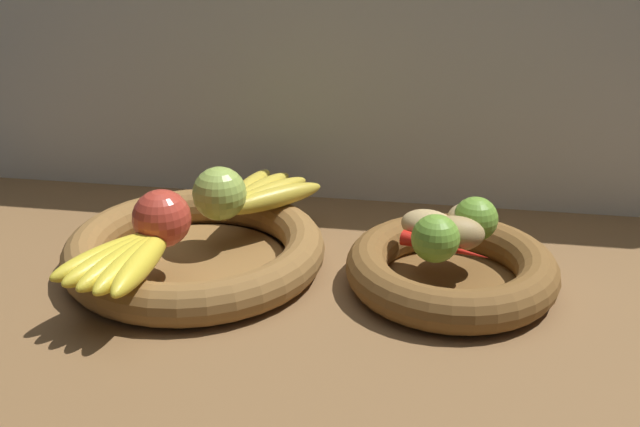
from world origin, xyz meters
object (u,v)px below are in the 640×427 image
at_px(banana_bunch_front, 126,258).
at_px(lime_near, 435,238).
at_px(lime_far, 475,219).
at_px(potato_large, 454,233).
at_px(apple_green_back, 220,194).
at_px(fruit_bowl_right, 451,269).
at_px(potato_back, 468,222).
at_px(banana_bunch_back, 260,194).
at_px(fruit_bowl_left, 195,250).
at_px(potato_oblong, 429,226).
at_px(apple_red_front, 162,218).
at_px(chili_pepper, 445,247).

height_order(banana_bunch_front, lime_near, lime_near).
relative_size(banana_bunch_front, lime_far, 3.06).
bearing_deg(potato_large, apple_green_back, 171.73).
distance_m(fruit_bowl_right, potato_back, 0.07).
relative_size(fruit_bowl_right, banana_bunch_back, 1.53).
xyz_separation_m(fruit_bowl_left, lime_far, (0.39, 0.04, 0.06)).
bearing_deg(potato_oblong, potato_back, 15.95).
xyz_separation_m(potato_oblong, lime_near, (0.01, -0.06, 0.01)).
bearing_deg(potato_back, apple_red_front, -167.42).
xyz_separation_m(apple_red_front, potato_back, (0.41, 0.09, -0.02)).
height_order(potato_back, potato_oblong, potato_back).
relative_size(potato_back, potato_large, 0.89).
bearing_deg(fruit_bowl_right, apple_red_front, -172.73).
bearing_deg(banana_bunch_front, potato_large, 17.26).
bearing_deg(apple_red_front, lime_near, 2.07).
relative_size(banana_bunch_front, chili_pepper, 1.56).
bearing_deg(potato_large, fruit_bowl_left, 180.00).
bearing_deg(potato_large, potato_back, 65.56).
bearing_deg(banana_bunch_back, apple_green_back, -124.74).
xyz_separation_m(fruit_bowl_left, banana_bunch_front, (-0.05, -0.13, 0.05)).
distance_m(apple_red_front, banana_bunch_back, 0.19).
bearing_deg(potato_oblong, lime_near, -81.35).
relative_size(apple_green_back, chili_pepper, 0.65).
xyz_separation_m(apple_red_front, banana_bunch_front, (-0.02, -0.08, -0.02)).
distance_m(apple_green_back, lime_far, 0.37).
xyz_separation_m(apple_red_front, banana_bunch_back, (0.09, 0.16, -0.02)).
xyz_separation_m(potato_large, lime_far, (0.03, 0.04, 0.01)).
xyz_separation_m(apple_green_back, banana_bunch_back, (0.04, 0.06, -0.02)).
xyz_separation_m(fruit_bowl_right, potato_oblong, (-0.03, 0.03, 0.05)).
bearing_deg(chili_pepper, apple_green_back, -170.31).
height_order(lime_near, chili_pepper, lime_near).
xyz_separation_m(fruit_bowl_left, apple_red_front, (-0.03, -0.05, 0.07)).
bearing_deg(banana_bunch_front, lime_near, 13.25).
height_order(potato_back, potato_large, same).
bearing_deg(lime_far, potato_oblong, -170.75).
bearing_deg(fruit_bowl_left, potato_back, 6.19).
height_order(banana_bunch_front, potato_back, potato_back).
bearing_deg(fruit_bowl_left, lime_near, -6.14).
distance_m(fruit_bowl_left, banana_bunch_back, 0.14).
distance_m(apple_green_back, banana_bunch_back, 0.08).
bearing_deg(potato_large, chili_pepper, -121.54).
distance_m(fruit_bowl_left, apple_green_back, 0.09).
bearing_deg(potato_oblong, banana_bunch_back, 161.73).
height_order(apple_red_front, potato_large, apple_red_front).
bearing_deg(banana_bunch_front, apple_red_front, 75.34).
distance_m(fruit_bowl_left, fruit_bowl_right, 0.36).
xyz_separation_m(fruit_bowl_right, banana_bunch_front, (-0.41, -0.13, 0.05)).
xyz_separation_m(lime_far, chili_pepper, (-0.04, -0.05, -0.02)).
bearing_deg(fruit_bowl_left, fruit_bowl_right, 0.00).
bearing_deg(lime_near, potato_oblong, 98.65).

